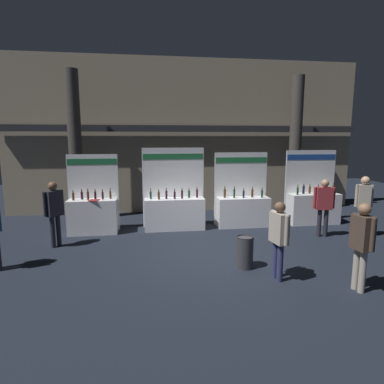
% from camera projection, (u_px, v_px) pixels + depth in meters
% --- Properties ---
extents(ground_plane, '(27.37, 27.37, 0.00)m').
position_uv_depth(ground_plane, '(212.00, 252.00, 8.26)').
color(ground_plane, black).
extents(hall_colonnade, '(13.69, 1.36, 5.87)m').
position_uv_depth(hall_colonnade, '(187.00, 137.00, 12.54)').
color(hall_colonnade, gray).
rests_on(hall_colonnade, ground_plane).
extents(exhibitor_booth_0, '(1.52, 0.71, 2.38)m').
position_uv_depth(exhibitor_booth_0, '(93.00, 213.00, 9.83)').
color(exhibitor_booth_0, white).
rests_on(exhibitor_booth_0, ground_plane).
extents(exhibitor_booth_1, '(1.97, 0.66, 2.57)m').
position_uv_depth(exhibitor_booth_1, '(174.00, 210.00, 10.28)').
color(exhibitor_booth_1, white).
rests_on(exhibitor_booth_1, ground_plane).
extents(exhibitor_booth_2, '(1.78, 0.66, 2.41)m').
position_uv_depth(exhibitor_booth_2, '(242.00, 208.00, 10.63)').
color(exhibitor_booth_2, white).
rests_on(exhibitor_booth_2, ground_plane).
extents(exhibitor_booth_3, '(1.78, 0.66, 2.46)m').
position_uv_depth(exhibitor_booth_3, '(313.00, 205.00, 10.98)').
color(exhibitor_booth_3, white).
rests_on(exhibitor_booth_3, ground_plane).
extents(trash_bin, '(0.38, 0.38, 0.72)m').
position_uv_depth(trash_bin, '(245.00, 252.00, 7.19)').
color(trash_bin, '#38383D').
rests_on(trash_bin, ground_plane).
extents(visitor_0, '(0.30, 0.54, 1.69)m').
position_uv_depth(visitor_0, '(362.00, 239.00, 5.99)').
color(visitor_0, '#ADA393').
rests_on(visitor_0, ground_plane).
extents(visitor_1, '(0.46, 0.33, 1.79)m').
position_uv_depth(visitor_1, '(364.00, 201.00, 9.36)').
color(visitor_1, navy).
rests_on(visitor_1, ground_plane).
extents(visitor_2, '(0.27, 0.61, 1.62)m').
position_uv_depth(visitor_2, '(279.00, 234.00, 6.49)').
color(visitor_2, navy).
rests_on(visitor_2, ground_plane).
extents(visitor_4, '(0.47, 0.49, 1.75)m').
position_uv_depth(visitor_4, '(54.00, 208.00, 8.49)').
color(visitor_4, '#23232D').
rests_on(visitor_4, ground_plane).
extents(visitor_5, '(0.61, 0.30, 1.70)m').
position_uv_depth(visitor_5, '(324.00, 203.00, 9.39)').
color(visitor_5, '#23232D').
rests_on(visitor_5, ground_plane).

